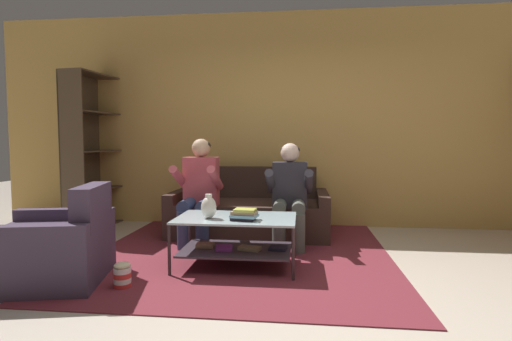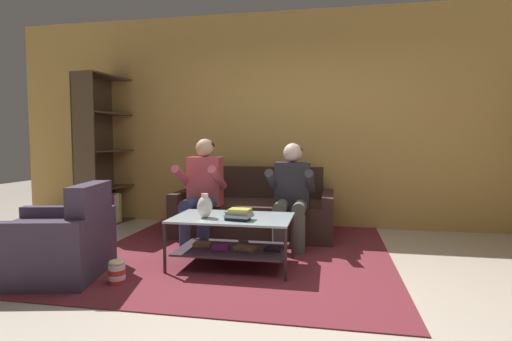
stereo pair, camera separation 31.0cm
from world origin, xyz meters
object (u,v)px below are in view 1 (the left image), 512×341
object	(u,v)px
person_seated_left	(199,187)
vase	(209,207)
person_seated_right	(290,191)
book_stack	(244,215)
armchair	(53,249)
coffee_table	(236,234)
popcorn_tub	(122,275)
couch	(250,212)
bookshelf	(90,170)

from	to	relation	value
person_seated_left	vase	size ratio (longest dim) A/B	5.39
person_seated_right	book_stack	distance (m)	0.99
armchair	person_seated_left	bearing A→B (deg)	56.59
person_seated_left	vase	distance (m)	0.93
coffee_table	popcorn_tub	xyz separation A→B (m)	(-0.81, -0.62, -0.20)
coffee_table	couch	bearing A→B (deg)	91.83
coffee_table	armchair	size ratio (longest dim) A/B	1.07
popcorn_tub	book_stack	bearing A→B (deg)	28.15
vase	armchair	bearing A→B (deg)	-158.83
person_seated_left	coffee_table	world-z (taller)	person_seated_left
armchair	popcorn_tub	xyz separation A→B (m)	(0.62, -0.07, -0.17)
coffee_table	bookshelf	xyz separation A→B (m)	(-2.24, 1.51, 0.46)
person_seated_left	person_seated_right	distance (m)	1.01
person_seated_right	bookshelf	bearing A→B (deg)	164.84
couch	person_seated_right	size ratio (longest dim) A/B	1.68
coffee_table	book_stack	world-z (taller)	book_stack
person_seated_left	armchair	bearing A→B (deg)	-123.41
couch	popcorn_tub	distance (m)	2.11
vase	bookshelf	bearing A→B (deg)	141.43
person_seated_left	armchair	size ratio (longest dim) A/B	1.17
couch	coffee_table	xyz separation A→B (m)	(0.04, -1.34, 0.03)
armchair	coffee_table	bearing A→B (deg)	21.15
couch	book_stack	size ratio (longest dim) A/B	7.65
bookshelf	popcorn_tub	distance (m)	2.65
person_seated_left	armchair	xyz separation A→B (m)	(-0.88, -1.34, -0.37)
couch	book_stack	xyz separation A→B (m)	(0.14, -1.48, 0.24)
couch	person_seated_left	world-z (taller)	person_seated_left
couch	person_seated_left	bearing A→B (deg)	-132.27
bookshelf	person_seated_right	bearing A→B (deg)	-15.16
couch	vase	xyz separation A→B (m)	(-0.19, -1.43, 0.30)
coffee_table	vase	xyz separation A→B (m)	(-0.23, -0.09, 0.26)
person_seated_right	popcorn_tub	distance (m)	1.96
couch	person_seated_right	xyz separation A→B (m)	(0.51, -0.56, 0.35)
bookshelf	armchair	distance (m)	2.27
person_seated_right	person_seated_left	bearing A→B (deg)	179.74
coffee_table	book_stack	distance (m)	0.27
person_seated_right	coffee_table	xyz separation A→B (m)	(-0.46, -0.78, -0.32)
armchair	book_stack	bearing A→B (deg)	15.35
couch	popcorn_tub	bearing A→B (deg)	-111.43
person_seated_right	book_stack	bearing A→B (deg)	-112.12
person_seated_right	armchair	xyz separation A→B (m)	(-1.89, -1.33, -0.35)
vase	bookshelf	distance (m)	2.58
person_seated_left	coffee_table	distance (m)	1.01
popcorn_tub	coffee_table	bearing A→B (deg)	37.33
armchair	popcorn_tub	size ratio (longest dim) A/B	4.95
person_seated_right	vase	bearing A→B (deg)	-128.81
vase	book_stack	size ratio (longest dim) A/B	0.88
coffee_table	vase	size ratio (longest dim) A/B	4.92
coffee_table	vase	distance (m)	0.36
person_seated_right	coffee_table	bearing A→B (deg)	-120.79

